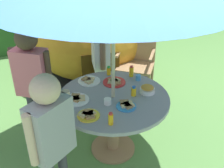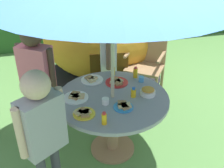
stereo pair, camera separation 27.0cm
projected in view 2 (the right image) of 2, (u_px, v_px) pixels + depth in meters
The scene contains 19 objects.
ground_plane at pixel (113, 149), 3.07m from camera, with size 10.00×10.00×0.02m, color #548442.
garden_table at pixel (113, 109), 2.79m from camera, with size 1.15×1.15×0.70m.
wooden_chair at pixel (146, 61), 3.84m from camera, with size 0.66×0.65×0.94m.
dome_tent at pixel (103, 36), 4.30m from camera, with size 2.17×2.17×1.43m.
child_in_white_shirt at pixel (108, 47), 3.39m from camera, with size 0.26×0.46×1.38m.
child_in_pink_shirt at pixel (36, 69), 2.91m from camera, with size 0.40×0.36×1.36m.
child_in_grey_shirt at pixel (42, 125), 2.10m from camera, with size 0.39×0.34×1.31m.
snack_bowl at pixel (148, 91), 2.73m from camera, with size 0.16×0.16×0.08m.
plate_far_left at pixel (117, 82), 2.96m from camera, with size 0.25×0.25×0.03m.
plate_back_edge at pixel (84, 113), 2.45m from camera, with size 0.21×0.21×0.03m.
plate_mid_right at pixel (124, 106), 2.54m from camera, with size 0.19×0.19×0.03m.
plate_far_right at pixel (76, 97), 2.69m from camera, with size 0.26×0.26×0.03m.
plate_near_left at pixel (92, 80), 3.01m from camera, with size 0.25×0.25×0.03m.
juice_bottle_near_right at pixel (104, 119), 2.30m from camera, with size 0.05×0.05×0.12m.
juice_bottle_center_front at pixel (113, 71), 3.11m from camera, with size 0.05×0.05×0.11m.
juice_bottle_center_back at pixel (135, 73), 3.05m from camera, with size 0.05×0.05×0.13m.
juice_bottle_mid_left at pixel (133, 93), 2.69m from camera, with size 0.05×0.05×0.11m.
cup_near at pixel (105, 101), 2.59m from camera, with size 0.07×0.07×0.06m, color white.
cup_far at pixel (141, 79), 2.97m from camera, with size 0.06×0.06×0.06m, color #4C99D8.
Camera 2 is at (-0.59, -2.22, 2.16)m, focal length 42.92 mm.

